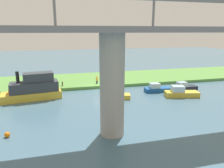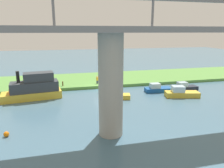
{
  "view_description": "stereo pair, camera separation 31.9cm",
  "coord_description": "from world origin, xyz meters",
  "px_view_note": "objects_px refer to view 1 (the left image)",
  "views": [
    {
      "loc": [
        6.5,
        33.89,
        9.53
      ],
      "look_at": [
        -0.73,
        5.0,
        2.0
      ],
      "focal_mm": 33.63,
      "sensor_mm": 36.0,
      "label": 1
    },
    {
      "loc": [
        6.19,
        33.96,
        9.53
      ],
      "look_at": [
        -0.73,
        5.0,
        2.0
      ],
      "focal_mm": 33.63,
      "sensor_mm": 36.0,
      "label": 2
    }
  ],
  "objects_px": {
    "marker_buoy": "(7,135)",
    "bridge_pylon": "(112,86)",
    "pontoon_yellow": "(184,87)",
    "mooring_post": "(62,84)",
    "houseboat_blue": "(157,89)",
    "motorboat_white": "(33,88)",
    "riverboat_paddlewheel": "(181,93)",
    "person_on_bank": "(97,80)",
    "skiff_small": "(115,95)"
  },
  "relations": [
    {
      "from": "skiff_small",
      "to": "pontoon_yellow",
      "type": "bearing_deg",
      "value": -172.06
    },
    {
      "from": "bridge_pylon",
      "to": "pontoon_yellow",
      "type": "relative_size",
      "value": 2.25
    },
    {
      "from": "person_on_bank",
      "to": "marker_buoy",
      "type": "bearing_deg",
      "value": 55.13
    },
    {
      "from": "mooring_post",
      "to": "houseboat_blue",
      "type": "height_order",
      "value": "houseboat_blue"
    },
    {
      "from": "bridge_pylon",
      "to": "houseboat_blue",
      "type": "bearing_deg",
      "value": -130.94
    },
    {
      "from": "bridge_pylon",
      "to": "person_on_bank",
      "type": "distance_m",
      "value": 18.32
    },
    {
      "from": "pontoon_yellow",
      "to": "motorboat_white",
      "type": "bearing_deg",
      "value": -2.53
    },
    {
      "from": "motorboat_white",
      "to": "houseboat_blue",
      "type": "xyz_separation_m",
      "value": [
        -18.91,
        0.97,
        -1.03
      ]
    },
    {
      "from": "mooring_post",
      "to": "skiff_small",
      "type": "bearing_deg",
      "value": 134.78
    },
    {
      "from": "person_on_bank",
      "to": "motorboat_white",
      "type": "xyz_separation_m",
      "value": [
        10.06,
        4.77,
        0.34
      ]
    },
    {
      "from": "mooring_post",
      "to": "motorboat_white",
      "type": "distance_m",
      "value": 6.15
    },
    {
      "from": "bridge_pylon",
      "to": "marker_buoy",
      "type": "height_order",
      "value": "bridge_pylon"
    },
    {
      "from": "pontoon_yellow",
      "to": "mooring_post",
      "type": "bearing_deg",
      "value": -15.9
    },
    {
      "from": "bridge_pylon",
      "to": "mooring_post",
      "type": "relative_size",
      "value": 12.45
    },
    {
      "from": "motorboat_white",
      "to": "marker_buoy",
      "type": "xyz_separation_m",
      "value": [
        1.22,
        11.42,
        -1.29
      ]
    },
    {
      "from": "bridge_pylon",
      "to": "motorboat_white",
      "type": "relative_size",
      "value": 1.12
    },
    {
      "from": "houseboat_blue",
      "to": "bridge_pylon",
      "type": "bearing_deg",
      "value": 49.06
    },
    {
      "from": "skiff_small",
      "to": "marker_buoy",
      "type": "bearing_deg",
      "value": 34.51
    },
    {
      "from": "pontoon_yellow",
      "to": "skiff_small",
      "type": "relative_size",
      "value": 0.96
    },
    {
      "from": "mooring_post",
      "to": "houseboat_blue",
      "type": "bearing_deg",
      "value": 159.62
    },
    {
      "from": "motorboat_white",
      "to": "riverboat_paddlewheel",
      "type": "relative_size",
      "value": 1.63
    },
    {
      "from": "riverboat_paddlewheel",
      "to": "pontoon_yellow",
      "type": "distance_m",
      "value": 4.01
    },
    {
      "from": "person_on_bank",
      "to": "mooring_post",
      "type": "relative_size",
      "value": 1.84
    },
    {
      "from": "mooring_post",
      "to": "pontoon_yellow",
      "type": "xyz_separation_m",
      "value": [
        -19.61,
        5.59,
        -0.38
      ]
    },
    {
      "from": "person_on_bank",
      "to": "houseboat_blue",
      "type": "height_order",
      "value": "person_on_bank"
    },
    {
      "from": "bridge_pylon",
      "to": "pontoon_yellow",
      "type": "distance_m",
      "value": 19.98
    },
    {
      "from": "bridge_pylon",
      "to": "motorboat_white",
      "type": "distance_m",
      "value": 15.88
    },
    {
      "from": "marker_buoy",
      "to": "mooring_post",
      "type": "bearing_deg",
      "value": -108.43
    },
    {
      "from": "person_on_bank",
      "to": "marker_buoy",
      "type": "height_order",
      "value": "person_on_bank"
    },
    {
      "from": "houseboat_blue",
      "to": "marker_buoy",
      "type": "height_order",
      "value": "houseboat_blue"
    },
    {
      "from": "pontoon_yellow",
      "to": "marker_buoy",
      "type": "height_order",
      "value": "pontoon_yellow"
    },
    {
      "from": "mooring_post",
      "to": "houseboat_blue",
      "type": "xyz_separation_m",
      "value": [
        -14.81,
        5.5,
        -0.37
      ]
    },
    {
      "from": "bridge_pylon",
      "to": "pontoon_yellow",
      "type": "xyz_separation_m",
      "value": [
        -15.35,
        -12.08,
        -4.21
      ]
    },
    {
      "from": "motorboat_white",
      "to": "marker_buoy",
      "type": "height_order",
      "value": "motorboat_white"
    },
    {
      "from": "mooring_post",
      "to": "pontoon_yellow",
      "type": "relative_size",
      "value": 0.18
    },
    {
      "from": "riverboat_paddlewheel",
      "to": "marker_buoy",
      "type": "xyz_separation_m",
      "value": [
        22.42,
        7.24,
        -0.33
      ]
    },
    {
      "from": "houseboat_blue",
      "to": "person_on_bank",
      "type": "bearing_deg",
      "value": -32.98
    },
    {
      "from": "bridge_pylon",
      "to": "motorboat_white",
      "type": "height_order",
      "value": "bridge_pylon"
    },
    {
      "from": "riverboat_paddlewheel",
      "to": "skiff_small",
      "type": "distance_m",
      "value": 9.95
    },
    {
      "from": "houseboat_blue",
      "to": "riverboat_paddlewheel",
      "type": "bearing_deg",
      "value": 125.54
    },
    {
      "from": "skiff_small",
      "to": "houseboat_blue",
      "type": "distance_m",
      "value": 7.77
    },
    {
      "from": "mooring_post",
      "to": "motorboat_white",
      "type": "xyz_separation_m",
      "value": [
        4.1,
        4.54,
        0.66
      ]
    },
    {
      "from": "marker_buoy",
      "to": "bridge_pylon",
      "type": "bearing_deg",
      "value": 169.88
    },
    {
      "from": "pontoon_yellow",
      "to": "marker_buoy",
      "type": "bearing_deg",
      "value": 22.58
    },
    {
      "from": "motorboat_white",
      "to": "pontoon_yellow",
      "type": "bearing_deg",
      "value": 177.47
    },
    {
      "from": "bridge_pylon",
      "to": "person_on_bank",
      "type": "bearing_deg",
      "value": -95.44
    },
    {
      "from": "person_on_bank",
      "to": "marker_buoy",
      "type": "distance_m",
      "value": 19.75
    },
    {
      "from": "mooring_post",
      "to": "motorboat_white",
      "type": "bearing_deg",
      "value": 47.91
    },
    {
      "from": "bridge_pylon",
      "to": "pontoon_yellow",
      "type": "bearing_deg",
      "value": -141.81
    },
    {
      "from": "mooring_post",
      "to": "skiff_small",
      "type": "height_order",
      "value": "skiff_small"
    }
  ]
}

